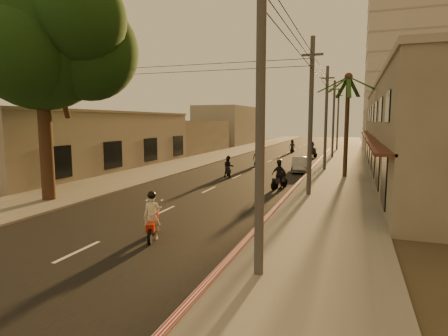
{
  "coord_description": "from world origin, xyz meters",
  "views": [
    {
      "loc": [
        8.57,
        -13.76,
        4.35
      ],
      "look_at": [
        1.33,
        7.06,
        1.57
      ],
      "focal_mm": 30.0,
      "sensor_mm": 36.0,
      "label": 1
    }
  ],
  "objects_px": {
    "broadleaf_tree": "(48,41)",
    "palm_tree": "(348,83)",
    "scooter_far_b": "(312,151)",
    "parked_car": "(300,165)",
    "scooter_mid_a": "(228,167)",
    "scooter_far_c": "(292,147)",
    "scooter_far_a": "(257,158)",
    "scooter_red": "(152,218)",
    "scooter_mid_b": "(279,176)"
  },
  "relations": [
    {
      "from": "broadleaf_tree",
      "to": "palm_tree",
      "type": "relative_size",
      "value": 1.48
    },
    {
      "from": "scooter_far_b",
      "to": "parked_car",
      "type": "relative_size",
      "value": 0.5
    },
    {
      "from": "broadleaf_tree",
      "to": "scooter_mid_a",
      "type": "height_order",
      "value": "broadleaf_tree"
    },
    {
      "from": "broadleaf_tree",
      "to": "palm_tree",
      "type": "distance_m",
      "value": 20.18
    },
    {
      "from": "scooter_mid_a",
      "to": "parked_car",
      "type": "height_order",
      "value": "scooter_mid_a"
    },
    {
      "from": "palm_tree",
      "to": "scooter_far_c",
      "type": "relative_size",
      "value": 4.44
    },
    {
      "from": "scooter_far_a",
      "to": "scooter_far_c",
      "type": "height_order",
      "value": "scooter_far_a"
    },
    {
      "from": "scooter_red",
      "to": "broadleaf_tree",
      "type": "bearing_deg",
      "value": 132.7
    },
    {
      "from": "scooter_far_c",
      "to": "scooter_far_a",
      "type": "bearing_deg",
      "value": -95.34
    },
    {
      "from": "scooter_red",
      "to": "scooter_far_b",
      "type": "distance_m",
      "value": 32.77
    },
    {
      "from": "broadleaf_tree",
      "to": "scooter_red",
      "type": "height_order",
      "value": "broadleaf_tree"
    },
    {
      "from": "scooter_far_a",
      "to": "parked_car",
      "type": "bearing_deg",
      "value": -42.07
    },
    {
      "from": "scooter_mid_a",
      "to": "scooter_far_a",
      "type": "bearing_deg",
      "value": 61.99
    },
    {
      "from": "broadleaf_tree",
      "to": "palm_tree",
      "type": "xyz_separation_m",
      "value": [
        14.61,
        13.86,
        -1.33
      ]
    },
    {
      "from": "scooter_mid_a",
      "to": "scooter_mid_b",
      "type": "height_order",
      "value": "scooter_mid_b"
    },
    {
      "from": "parked_car",
      "to": "scooter_far_c",
      "type": "height_order",
      "value": "scooter_far_c"
    },
    {
      "from": "scooter_mid_a",
      "to": "palm_tree",
      "type": "bearing_deg",
      "value": -8.94
    },
    {
      "from": "scooter_mid_a",
      "to": "scooter_far_c",
      "type": "relative_size",
      "value": 0.92
    },
    {
      "from": "broadleaf_tree",
      "to": "scooter_mid_b",
      "type": "bearing_deg",
      "value": 35.63
    },
    {
      "from": "scooter_red",
      "to": "scooter_mid_a",
      "type": "relative_size",
      "value": 1.07
    },
    {
      "from": "broadleaf_tree",
      "to": "scooter_red",
      "type": "relative_size",
      "value": 6.63
    },
    {
      "from": "scooter_mid_b",
      "to": "scooter_far_a",
      "type": "height_order",
      "value": "scooter_mid_b"
    },
    {
      "from": "scooter_red",
      "to": "scooter_mid_a",
      "type": "xyz_separation_m",
      "value": [
        -2.24,
        15.53,
        -0.03
      ]
    },
    {
      "from": "broadleaf_tree",
      "to": "scooter_red",
      "type": "xyz_separation_m",
      "value": [
        8.29,
        -4.13,
        -7.66
      ]
    },
    {
      "from": "scooter_mid_b",
      "to": "parked_car",
      "type": "distance_m",
      "value": 8.58
    },
    {
      "from": "broadleaf_tree",
      "to": "scooter_far_b",
      "type": "xyz_separation_m",
      "value": [
        10.59,
        28.56,
        -7.56
      ]
    },
    {
      "from": "palm_tree",
      "to": "scooter_red",
      "type": "relative_size",
      "value": 4.5
    },
    {
      "from": "scooter_far_b",
      "to": "broadleaf_tree",
      "type": "bearing_deg",
      "value": -84.31
    },
    {
      "from": "scooter_mid_b",
      "to": "scooter_mid_a",
      "type": "bearing_deg",
      "value": 161.1
    },
    {
      "from": "palm_tree",
      "to": "scooter_far_a",
      "type": "relative_size",
      "value": 4.44
    },
    {
      "from": "broadleaf_tree",
      "to": "scooter_far_c",
      "type": "height_order",
      "value": "broadleaf_tree"
    },
    {
      "from": "broadleaf_tree",
      "to": "scooter_far_b",
      "type": "bearing_deg",
      "value": 69.65
    },
    {
      "from": "scooter_mid_a",
      "to": "scooter_far_b",
      "type": "xyz_separation_m",
      "value": [
        4.54,
        17.16,
        0.14
      ]
    },
    {
      "from": "broadleaf_tree",
      "to": "scooter_far_a",
      "type": "distance_m",
      "value": 21.42
    },
    {
      "from": "palm_tree",
      "to": "parked_car",
      "type": "distance_m",
      "value": 7.87
    },
    {
      "from": "scooter_mid_b",
      "to": "scooter_far_c",
      "type": "xyz_separation_m",
      "value": [
        -3.57,
        28.24,
        -0.05
      ]
    },
    {
      "from": "scooter_red",
      "to": "scooter_mid_a",
      "type": "bearing_deg",
      "value": 77.38
    },
    {
      "from": "scooter_far_c",
      "to": "scooter_red",
      "type": "bearing_deg",
      "value": -91.37
    },
    {
      "from": "scooter_red",
      "to": "scooter_far_c",
      "type": "height_order",
      "value": "scooter_red"
    },
    {
      "from": "broadleaf_tree",
      "to": "parked_car",
      "type": "distance_m",
      "value": 21.08
    },
    {
      "from": "scooter_mid_b",
      "to": "scooter_far_c",
      "type": "height_order",
      "value": "scooter_mid_b"
    },
    {
      "from": "scooter_mid_b",
      "to": "scooter_far_c",
      "type": "distance_m",
      "value": 28.46
    },
    {
      "from": "scooter_red",
      "to": "scooter_far_a",
      "type": "distance_m",
      "value": 23.14
    },
    {
      "from": "scooter_mid_a",
      "to": "parked_car",
      "type": "bearing_deg",
      "value": 20.13
    },
    {
      "from": "palm_tree",
      "to": "scooter_far_c",
      "type": "bearing_deg",
      "value": 108.69
    },
    {
      "from": "scooter_mid_a",
      "to": "parked_car",
      "type": "xyz_separation_m",
      "value": [
        4.85,
        4.85,
        -0.14
      ]
    },
    {
      "from": "scooter_mid_b",
      "to": "scooter_far_c",
      "type": "bearing_deg",
      "value": 116.82
    },
    {
      "from": "scooter_far_b",
      "to": "scooter_far_c",
      "type": "bearing_deg",
      "value": 141.14
    },
    {
      "from": "scooter_far_a",
      "to": "parked_car",
      "type": "relative_size",
      "value": 0.46
    },
    {
      "from": "scooter_far_b",
      "to": "scooter_far_c",
      "type": "distance_m",
      "value": 8.13
    }
  ]
}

